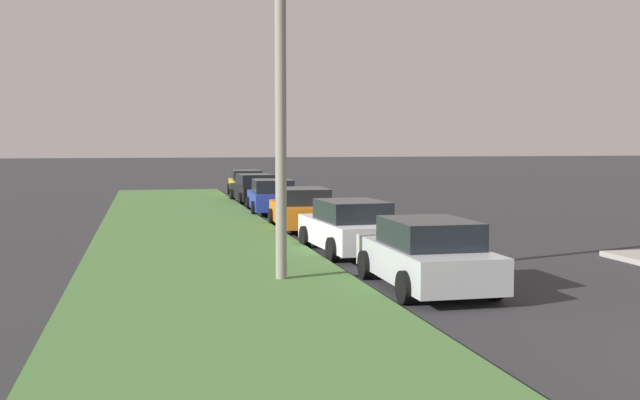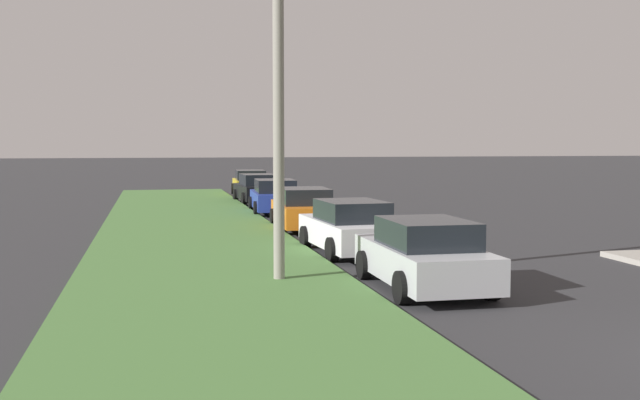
# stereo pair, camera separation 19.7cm
# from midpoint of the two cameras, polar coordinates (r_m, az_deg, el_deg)

# --- Properties ---
(grass_median) EXTENTS (60.00, 6.00, 0.12)m
(grass_median) POSITION_cam_midpoint_polar(r_m,az_deg,el_deg) (18.11, -8.80, -5.15)
(grass_median) COLOR #477238
(grass_median) RESTS_ON ground
(parked_car_silver) EXTENTS (4.32, 2.05, 1.47)m
(parked_car_silver) POSITION_cam_midpoint_polar(r_m,az_deg,el_deg) (15.73, 7.72, -4.16)
(parked_car_silver) COLOR #B2B5BA
(parked_car_silver) RESTS_ON ground
(parked_car_white) EXTENTS (4.39, 2.19, 1.47)m
(parked_car_white) POSITION_cam_midpoint_polar(r_m,az_deg,el_deg) (20.61, 2.03, -2.11)
(parked_car_white) COLOR silver
(parked_car_white) RESTS_ON ground
(parked_car_orange) EXTENTS (4.37, 2.16, 1.47)m
(parked_car_orange) POSITION_cam_midpoint_polar(r_m,az_deg,el_deg) (26.24, -1.56, -0.72)
(parked_car_orange) COLOR orange
(parked_car_orange) RESTS_ON ground
(parked_car_blue) EXTENTS (4.39, 2.19, 1.47)m
(parked_car_blue) POSITION_cam_midpoint_polar(r_m,az_deg,el_deg) (32.41, -3.82, 0.24)
(parked_car_blue) COLOR #23389E
(parked_car_blue) RESTS_ON ground
(parked_car_black) EXTENTS (4.37, 2.16, 1.47)m
(parked_car_black) POSITION_cam_midpoint_polar(r_m,az_deg,el_deg) (37.99, -5.15, 0.83)
(parked_car_black) COLOR black
(parked_car_black) RESTS_ON ground
(parked_car_yellow) EXTENTS (4.38, 2.18, 1.47)m
(parked_car_yellow) POSITION_cam_midpoint_polar(r_m,az_deg,el_deg) (43.56, -5.72, 1.28)
(parked_car_yellow) COLOR gold
(parked_car_yellow) RESTS_ON ground
(streetlight) EXTENTS (0.63, 2.87, 7.50)m
(streetlight) POSITION_cam_midpoint_polar(r_m,az_deg,el_deg) (16.10, -2.09, 9.18)
(streetlight) COLOR gray
(streetlight) RESTS_ON ground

